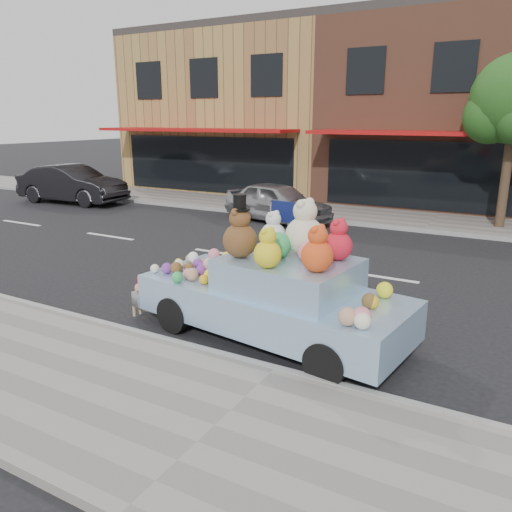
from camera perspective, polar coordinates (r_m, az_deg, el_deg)
The scene contains 10 objects.
ground at distance 11.34m, azimuth 13.71°, elevation -2.31°, with size 120.00×120.00×0.00m, color black.
near_sidewalk at distance 5.85m, azimuth -4.73°, elevation -19.17°, with size 60.00×3.00×0.12m, color gray.
far_sidewalk at distance 17.51m, azimuth 19.48°, elevation 3.68°, with size 60.00×3.00×0.12m, color gray.
near_kerb at distance 6.96m, azimuth 2.27°, elevation -13.01°, with size 60.00×0.12×0.13m, color gray.
far_kerb at distance 16.06m, azimuth 18.55°, elevation 2.77°, with size 60.00×0.12×0.13m, color gray.
storefront_left at distance 25.80m, azimuth -0.65°, elevation 16.09°, with size 10.00×9.80×7.30m.
storefront_mid at distance 22.61m, azimuth 22.82°, elevation 15.01°, with size 10.00×9.80×7.30m.
car_silver at distance 16.78m, azimuth 2.49°, elevation 6.16°, with size 1.56×3.89×1.32m, color #9E9EA3.
car_dark at distance 21.93m, azimuth -20.29°, elevation 7.71°, with size 1.63×4.67×1.54m, color black.
art_car at distance 7.76m, azimuth 2.08°, elevation -3.96°, with size 4.68×2.33×2.31m.
Camera 1 is at (2.72, -10.48, 3.39)m, focal length 35.00 mm.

